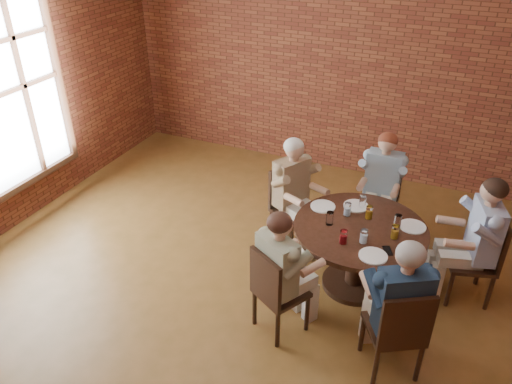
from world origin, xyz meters
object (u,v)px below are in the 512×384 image
at_px(chair_b, 381,194).
at_px(dining_table, 358,245).
at_px(diner_e, 398,308).
at_px(diner_b, 381,186).
at_px(chair_a, 481,255).
at_px(chair_d, 274,290).
at_px(diner_a, 475,241).
at_px(chair_c, 289,202).
at_px(diner_c, 294,194).
at_px(diner_d, 282,273).
at_px(chair_e, 398,330).
at_px(smartphone, 387,251).

bearing_deg(chair_b, dining_table, -90.00).
bearing_deg(diner_e, diner_b, -105.09).
relative_size(chair_a, chair_d, 1.04).
xyz_separation_m(diner_a, chair_c, (-1.99, 0.20, -0.17)).
bearing_deg(diner_c, chair_b, -23.62).
bearing_deg(chair_b, diner_d, -104.05).
relative_size(diner_d, chair_e, 1.38).
distance_m(chair_d, diner_e, 1.08).
relative_size(chair_a, diner_b, 0.73).
bearing_deg(diner_e, diner_a, -143.78).
bearing_deg(smartphone, diner_b, 78.93).
xyz_separation_m(diner_c, diner_e, (1.39, -1.38, 0.01)).
distance_m(chair_c, smartphone, 1.51).
height_order(diner_a, diner_c, diner_a).
bearing_deg(chair_d, diner_a, -112.12).
bearing_deg(diner_c, diner_a, -66.01).
xyz_separation_m(diner_d, smartphone, (0.81, 0.57, 0.10)).
xyz_separation_m(chair_c, chair_e, (1.51, -1.49, 0.01)).
distance_m(chair_c, diner_e, 2.04).
xyz_separation_m(chair_a, diner_c, (-2.00, 0.13, 0.15)).
xyz_separation_m(diner_e, smartphone, (-0.21, 0.62, 0.08)).
distance_m(chair_b, chair_c, 1.12).
distance_m(diner_c, diner_e, 1.96).
xyz_separation_m(chair_b, chair_d, (-0.53, -2.06, -0.00)).
height_order(diner_b, diner_c, diner_c).
xyz_separation_m(chair_c, diner_e, (1.46, -1.42, 0.17)).
bearing_deg(dining_table, diner_c, 151.25).
height_order(diner_b, chair_e, diner_b).
bearing_deg(chair_c, diner_d, -133.53).
bearing_deg(chair_e, diner_b, -104.47).
height_order(diner_d, chair_e, diner_d).
bearing_deg(chair_d, smartphone, -113.09).
xyz_separation_m(diner_c, diner_d, (0.36, -1.33, -0.01)).
xyz_separation_m(dining_table, diner_e, (0.53, -0.91, 0.14)).
height_order(dining_table, diner_a, diner_a).
relative_size(diner_c, chair_e, 1.40).
relative_size(diner_a, diner_d, 1.05).
bearing_deg(chair_e, smartphone, -100.07).
height_order(chair_d, diner_d, diner_d).
bearing_deg(chair_e, chair_a, -143.70).
bearing_deg(chair_b, chair_e, -74.89).
distance_m(diner_c, chair_d, 1.45).
relative_size(chair_e, diner_e, 0.70).
bearing_deg(diner_c, dining_table, -90.00).
distance_m(dining_table, chair_d, 1.07).
relative_size(diner_b, diner_d, 1.00).
distance_m(chair_d, diner_d, 0.17).
height_order(dining_table, chair_b, chair_b).
xyz_separation_m(diner_a, chair_d, (-1.59, -1.24, -0.18)).
height_order(chair_b, diner_c, diner_c).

